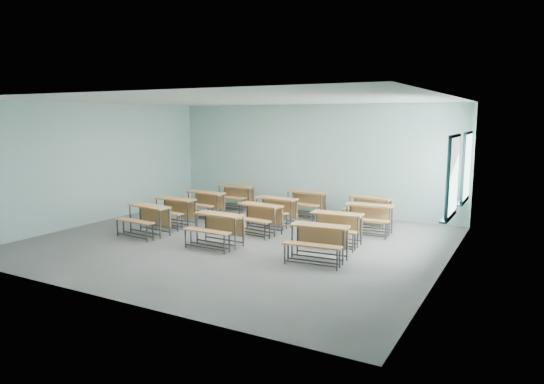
{
  "coord_description": "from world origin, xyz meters",
  "views": [
    {
      "loc": [
        5.89,
        -9.14,
        2.83
      ],
      "look_at": [
        0.22,
        1.2,
        1.0
      ],
      "focal_mm": 32.0,
      "sensor_mm": 36.0,
      "label": 1
    }
  ],
  "objects_px": {
    "desk_unit_r1c2": "(335,224)",
    "desk_unit_r3c2": "(369,206)",
    "desk_unit_r0c0": "(146,216)",
    "desk_unit_r0c1": "(217,225)",
    "desk_unit_r1c1": "(258,214)",
    "desk_unit_r3c1": "(305,200)",
    "desk_unit_r2c1": "(274,207)",
    "desk_unit_r2c2": "(368,214)",
    "desk_unit_r2c0": "(204,200)",
    "desk_unit_r3c0": "(234,194)",
    "desk_unit_r0c2": "(318,238)",
    "desk_unit_r1c0": "(173,208)"
  },
  "relations": [
    {
      "from": "desk_unit_r0c1",
      "to": "desk_unit_r3c1",
      "type": "bearing_deg",
      "value": 87.38
    },
    {
      "from": "desk_unit_r2c0",
      "to": "desk_unit_r2c1",
      "type": "height_order",
      "value": "same"
    },
    {
      "from": "desk_unit_r3c1",
      "to": "desk_unit_r2c1",
      "type": "bearing_deg",
      "value": -98.87
    },
    {
      "from": "desk_unit_r2c1",
      "to": "desk_unit_r2c2",
      "type": "distance_m",
      "value": 2.49
    },
    {
      "from": "desk_unit_r2c0",
      "to": "desk_unit_r3c1",
      "type": "bearing_deg",
      "value": 34.16
    },
    {
      "from": "desk_unit_r1c1",
      "to": "desk_unit_r2c0",
      "type": "height_order",
      "value": "same"
    },
    {
      "from": "desk_unit_r0c1",
      "to": "desk_unit_r2c1",
      "type": "xyz_separation_m",
      "value": [
        0.09,
        2.49,
        0.0
      ]
    },
    {
      "from": "desk_unit_r0c2",
      "to": "desk_unit_r1c0",
      "type": "height_order",
      "value": "same"
    },
    {
      "from": "desk_unit_r1c2",
      "to": "desk_unit_r2c0",
      "type": "distance_m",
      "value": 4.53
    },
    {
      "from": "desk_unit_r1c0",
      "to": "desk_unit_r3c1",
      "type": "distance_m",
      "value": 3.74
    },
    {
      "from": "desk_unit_r2c2",
      "to": "desk_unit_r3c0",
      "type": "distance_m",
      "value": 4.79
    },
    {
      "from": "desk_unit_r1c0",
      "to": "desk_unit_r3c0",
      "type": "height_order",
      "value": "same"
    },
    {
      "from": "desk_unit_r3c1",
      "to": "desk_unit_r2c2",
      "type": "bearing_deg",
      "value": -26.21
    },
    {
      "from": "desk_unit_r3c0",
      "to": "desk_unit_r3c2",
      "type": "height_order",
      "value": "same"
    },
    {
      "from": "desk_unit_r1c2",
      "to": "desk_unit_r1c1",
      "type": "bearing_deg",
      "value": 172.89
    },
    {
      "from": "desk_unit_r0c1",
      "to": "desk_unit_r1c1",
      "type": "xyz_separation_m",
      "value": [
        0.2,
        1.44,
        0.0
      ]
    },
    {
      "from": "desk_unit_r1c1",
      "to": "desk_unit_r3c0",
      "type": "bearing_deg",
      "value": 138.69
    },
    {
      "from": "desk_unit_r0c1",
      "to": "desk_unit_r0c0",
      "type": "bearing_deg",
      "value": -177.75
    },
    {
      "from": "desk_unit_r1c0",
      "to": "desk_unit_r2c2",
      "type": "bearing_deg",
      "value": 19.51
    },
    {
      "from": "desk_unit_r0c2",
      "to": "desk_unit_r0c1",
      "type": "bearing_deg",
      "value": 175.51
    },
    {
      "from": "desk_unit_r0c1",
      "to": "desk_unit_r3c2",
      "type": "distance_m",
      "value": 4.43
    },
    {
      "from": "desk_unit_r0c1",
      "to": "desk_unit_r2c1",
      "type": "distance_m",
      "value": 2.49
    },
    {
      "from": "desk_unit_r1c2",
      "to": "desk_unit_r2c2",
      "type": "height_order",
      "value": "same"
    },
    {
      "from": "desk_unit_r0c1",
      "to": "desk_unit_r2c1",
      "type": "height_order",
      "value": "same"
    },
    {
      "from": "desk_unit_r0c0",
      "to": "desk_unit_r3c2",
      "type": "distance_m",
      "value": 5.75
    },
    {
      "from": "desk_unit_r1c1",
      "to": "desk_unit_r2c0",
      "type": "relative_size",
      "value": 1.02
    },
    {
      "from": "desk_unit_r2c1",
      "to": "desk_unit_r2c2",
      "type": "bearing_deg",
      "value": 8.37
    },
    {
      "from": "desk_unit_r3c0",
      "to": "desk_unit_r2c1",
      "type": "bearing_deg",
      "value": -35.01
    },
    {
      "from": "desk_unit_r2c0",
      "to": "desk_unit_r2c1",
      "type": "distance_m",
      "value": 2.24
    },
    {
      "from": "desk_unit_r2c0",
      "to": "desk_unit_r3c0",
      "type": "bearing_deg",
      "value": 90.59
    },
    {
      "from": "desk_unit_r2c0",
      "to": "desk_unit_r3c1",
      "type": "height_order",
      "value": "same"
    },
    {
      "from": "desk_unit_r1c2",
      "to": "desk_unit_r3c1",
      "type": "relative_size",
      "value": 1.03
    },
    {
      "from": "desk_unit_r0c0",
      "to": "desk_unit_r1c1",
      "type": "xyz_separation_m",
      "value": [
        2.27,
        1.44,
        0.0
      ]
    },
    {
      "from": "desk_unit_r0c1",
      "to": "desk_unit_r3c2",
      "type": "xyz_separation_m",
      "value": [
        2.23,
        3.83,
        0.0
      ]
    },
    {
      "from": "desk_unit_r1c1",
      "to": "desk_unit_r3c2",
      "type": "bearing_deg",
      "value": 55.42
    },
    {
      "from": "desk_unit_r0c2",
      "to": "desk_unit_r3c1",
      "type": "relative_size",
      "value": 1.04
    },
    {
      "from": "desk_unit_r0c2",
      "to": "desk_unit_r2c2",
      "type": "bearing_deg",
      "value": 81.4
    },
    {
      "from": "desk_unit_r0c0",
      "to": "desk_unit_r3c1",
      "type": "distance_m",
      "value": 4.57
    },
    {
      "from": "desk_unit_r2c2",
      "to": "desk_unit_r3c2",
      "type": "bearing_deg",
      "value": 103.95
    },
    {
      "from": "desk_unit_r1c2",
      "to": "desk_unit_r3c2",
      "type": "relative_size",
      "value": 0.98
    },
    {
      "from": "desk_unit_r2c0",
      "to": "desk_unit_r3c2",
      "type": "height_order",
      "value": "same"
    },
    {
      "from": "desk_unit_r0c0",
      "to": "desk_unit_r0c1",
      "type": "distance_m",
      "value": 2.07
    },
    {
      "from": "desk_unit_r0c0",
      "to": "desk_unit_r0c2",
      "type": "relative_size",
      "value": 1.01
    },
    {
      "from": "desk_unit_r0c1",
      "to": "desk_unit_r1c1",
      "type": "relative_size",
      "value": 0.97
    },
    {
      "from": "desk_unit_r1c1",
      "to": "desk_unit_r2c2",
      "type": "relative_size",
      "value": 1.02
    },
    {
      "from": "desk_unit_r0c0",
      "to": "desk_unit_r1c1",
      "type": "relative_size",
      "value": 1.0
    },
    {
      "from": "desk_unit_r1c0",
      "to": "desk_unit_r2c0",
      "type": "height_order",
      "value": "same"
    },
    {
      "from": "desk_unit_r1c1",
      "to": "desk_unit_r3c1",
      "type": "distance_m",
      "value": 2.45
    },
    {
      "from": "desk_unit_r0c1",
      "to": "desk_unit_r1c1",
      "type": "bearing_deg",
      "value": 84.2
    },
    {
      "from": "desk_unit_r2c1",
      "to": "desk_unit_r1c2",
      "type": "bearing_deg",
      "value": -25.19
    }
  ]
}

